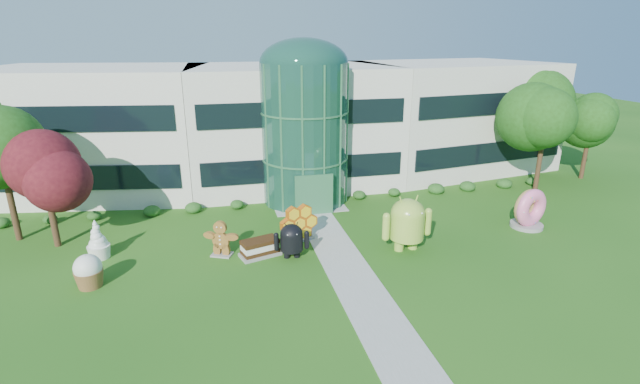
{
  "coord_description": "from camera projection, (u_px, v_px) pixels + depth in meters",
  "views": [
    {
      "loc": [
        -6.32,
        -19.69,
        11.51
      ],
      "look_at": [
        -0.28,
        6.0,
        2.6
      ],
      "focal_mm": 26.0,
      "sensor_mm": 36.0,
      "label": 1
    }
  ],
  "objects": [
    {
      "name": "ground",
      "position": [
        353.0,
        278.0,
        23.21
      ],
      "size": [
        140.0,
        140.0,
        0.0
      ],
      "primitive_type": "plane",
      "color": "#215114",
      "rests_on": "ground"
    },
    {
      "name": "building",
      "position": [
        290.0,
        123.0,
        38.32
      ],
      "size": [
        46.0,
        15.0,
        9.3
      ],
      "primitive_type": null,
      "color": "beige",
      "rests_on": "ground"
    },
    {
      "name": "atrium",
      "position": [
        305.0,
        135.0,
        32.71
      ],
      "size": [
        6.0,
        6.0,
        9.8
      ],
      "primitive_type": "cylinder",
      "color": "#194738",
      "rests_on": "ground"
    },
    {
      "name": "walkway",
      "position": [
        342.0,
        260.0,
        25.05
      ],
      "size": [
        2.4,
        20.0,
        0.04
      ],
      "primitive_type": "cube",
      "color": "#9E9E93",
      "rests_on": "ground"
    },
    {
      "name": "tree_red",
      "position": [
        49.0,
        197.0,
        25.81
      ],
      "size": [
        4.0,
        4.0,
        6.0
      ],
      "primitive_type": null,
      "color": "#3F0C14",
      "rests_on": "ground"
    },
    {
      "name": "trees_backdrop",
      "position": [
        302.0,
        141.0,
        33.86
      ],
      "size": [
        52.0,
        8.0,
        8.4
      ],
      "primitive_type": null,
      "color": "#1D4511",
      "rests_on": "ground"
    },
    {
      "name": "android_green",
      "position": [
        407.0,
        220.0,
        25.78
      ],
      "size": [
        3.22,
        2.25,
        3.52
      ],
      "primitive_type": null,
      "rotation": [
        0.0,
        0.0,
        0.06
      ],
      "color": "#99BE3D",
      "rests_on": "ground"
    },
    {
      "name": "android_black",
      "position": [
        292.0,
        238.0,
        25.02
      ],
      "size": [
        2.1,
        1.5,
        2.26
      ],
      "primitive_type": null,
      "rotation": [
        0.0,
        0.0,
        -0.08
      ],
      "color": "black",
      "rests_on": "ground"
    },
    {
      "name": "donut",
      "position": [
        529.0,
        208.0,
        28.98
      ],
      "size": [
        2.71,
        1.81,
        2.59
      ],
      "primitive_type": null,
      "rotation": [
        0.0,
        0.0,
        0.27
      ],
      "color": "#FE6096",
      "rests_on": "ground"
    },
    {
      "name": "gingerbread",
      "position": [
        221.0,
        238.0,
        25.29
      ],
      "size": [
        2.37,
        1.69,
        2.05
      ],
      "primitive_type": null,
      "rotation": [
        0.0,
        0.0,
        -0.43
      ],
      "color": "brown",
      "rests_on": "ground"
    },
    {
      "name": "ice_cream_sandwich",
      "position": [
        260.0,
        248.0,
        25.39
      ],
      "size": [
        2.41,
        1.7,
        0.97
      ],
      "primitive_type": null,
      "rotation": [
        0.0,
        0.0,
        0.3
      ],
      "color": "black",
      "rests_on": "ground"
    },
    {
      "name": "honeycomb",
      "position": [
        299.0,
        224.0,
        27.24
      ],
      "size": [
        2.65,
        1.61,
        1.97
      ],
      "primitive_type": null,
      "rotation": [
        0.0,
        0.0,
        0.31
      ],
      "color": "yellow",
      "rests_on": "ground"
    },
    {
      "name": "froyo",
      "position": [
        97.0,
        239.0,
        24.97
      ],
      "size": [
        1.71,
        1.71,
        2.2
      ],
      "primitive_type": null,
      "rotation": [
        0.0,
        0.0,
        0.44
      ],
      "color": "white",
      "rests_on": "ground"
    },
    {
      "name": "cupcake",
      "position": [
        88.0,
        271.0,
        22.15
      ],
      "size": [
        1.62,
        1.62,
        1.68
      ],
      "primitive_type": null,
      "rotation": [
        0.0,
        0.0,
        -0.17
      ],
      "color": "white",
      "rests_on": "ground"
    }
  ]
}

